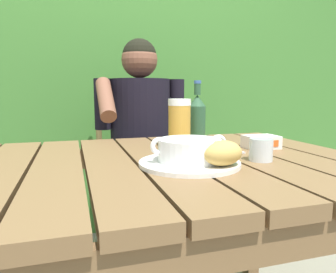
{
  "coord_description": "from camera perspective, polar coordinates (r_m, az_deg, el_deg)",
  "views": [
    {
      "loc": [
        -0.25,
        -0.92,
        0.97
      ],
      "look_at": [
        0.03,
        -0.0,
        0.84
      ],
      "focal_mm": 33.69,
      "sensor_mm": 36.0,
      "label": 1
    }
  ],
  "objects": [
    {
      "name": "person_eating",
      "position": [
        1.68,
        -4.82,
        -0.12
      ],
      "size": [
        0.48,
        0.47,
        1.25
      ],
      "color": "black",
      "rests_on": "ground_plane"
    },
    {
      "name": "serving_plate",
      "position": [
        0.9,
        3.89,
        -4.81
      ],
      "size": [
        0.29,
        0.29,
        0.01
      ],
      "color": "white",
      "rests_on": "dining_table"
    },
    {
      "name": "beer_glass",
      "position": [
        1.14,
        2.08,
        2.29
      ],
      "size": [
        0.08,
        0.08,
        0.18
      ],
      "color": "gold",
      "rests_on": "dining_table"
    },
    {
      "name": "beer_bottle",
      "position": [
        1.24,
        5.28,
        3.26
      ],
      "size": [
        0.07,
        0.07,
        0.25
      ],
      "color": "#2A5033",
      "rests_on": "dining_table"
    },
    {
      "name": "dining_table",
      "position": [
        1.0,
        -1.85,
        -9.36
      ],
      "size": [
        1.32,
        0.93,
        0.77
      ],
      "color": "brown",
      "rests_on": "ground_plane"
    },
    {
      "name": "chair_near_diner",
      "position": [
        1.92,
        -5.91,
        -6.49
      ],
      "size": [
        0.43,
        0.4,
        1.02
      ],
      "color": "brown",
      "rests_on": "ground_plane"
    },
    {
      "name": "hedge_backdrop",
      "position": [
        2.47,
        -15.33,
        12.52
      ],
      "size": [
        4.02,
        0.92,
        2.86
      ],
      "color": "#427B32",
      "rests_on": "ground_plane"
    },
    {
      "name": "bread_roll",
      "position": [
        0.85,
        9.82,
        -2.97
      ],
      "size": [
        0.15,
        0.13,
        0.07
      ],
      "color": "tan",
      "rests_on": "serving_plate"
    },
    {
      "name": "butter_tub",
      "position": [
        1.21,
        16.48,
        -0.94
      ],
      "size": [
        0.12,
        0.09,
        0.05
      ],
      "color": "white",
      "rests_on": "dining_table"
    },
    {
      "name": "soup_bowl",
      "position": [
        0.89,
        3.92,
        -2.36
      ],
      "size": [
        0.23,
        0.18,
        0.07
      ],
      "color": "white",
      "rests_on": "serving_plate"
    },
    {
      "name": "water_glass_small",
      "position": [
        0.99,
        16.47,
        -2.31
      ],
      "size": [
        0.07,
        0.07,
        0.07
      ],
      "color": "silver",
      "rests_on": "dining_table"
    },
    {
      "name": "table_knife",
      "position": [
        1.05,
        9.77,
        -3.17
      ],
      "size": [
        0.15,
        0.04,
        0.01
      ],
      "color": "silver",
      "rests_on": "dining_table"
    }
  ]
}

